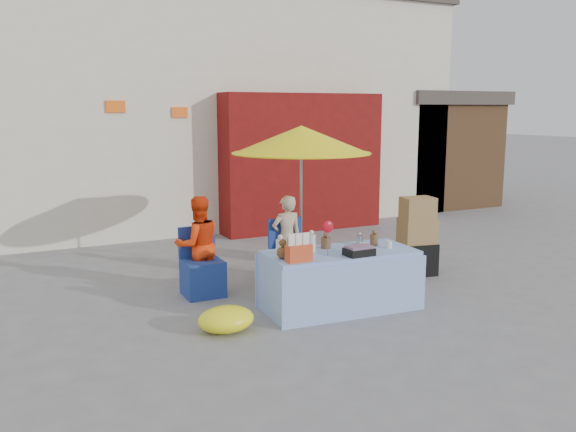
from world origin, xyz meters
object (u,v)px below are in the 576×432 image
chair_left (203,275)px  chair_right (291,264)px  umbrella (301,140)px  market_table (339,279)px  vendor_beige (287,238)px  box_stack (417,239)px  vendor_orange (198,245)px

chair_left → chair_right: size_ratio=1.00×
chair_right → umbrella: bearing=44.7°
chair_left → umbrella: umbrella is taller
market_table → umbrella: size_ratio=0.89×
vendor_beige → chair_right: bearing=91.4°
market_table → box_stack: 1.94m
market_table → umbrella: 2.17m
chair_right → market_table: bearing=-88.3°
chair_left → umbrella: bearing=11.6°
vendor_orange → umbrella: bearing=-173.2°
vendor_beige → box_stack: size_ratio=1.06×
chair_left → chair_right: (1.25, 0.00, 0.00)m
vendor_orange → market_table: bearing=134.2°
vendor_beige → box_stack: (1.77, -0.55, -0.08)m
vendor_beige → umbrella: size_ratio=0.56×
vendor_beige → box_stack: vendor_beige is taller
vendor_beige → market_table: bearing=91.6°
market_table → chair_left: bearing=140.0°
umbrella → market_table: bearing=-101.0°
market_table → box_stack: bearing=28.3°
market_table → box_stack: box_stack is taller
vendor_beige → chair_left: bearing=7.4°
market_table → vendor_beige: 1.37m
chair_left → vendor_orange: 0.39m
chair_left → umbrella: 2.27m
vendor_orange → vendor_beige: size_ratio=1.06×
vendor_orange → vendor_beige: 1.25m
market_table → vendor_beige: bearing=94.4°
vendor_beige → umbrella: umbrella is taller
market_table → vendor_orange: 1.87m
chair_right → box_stack: 1.84m
chair_left → box_stack: size_ratio=0.77×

